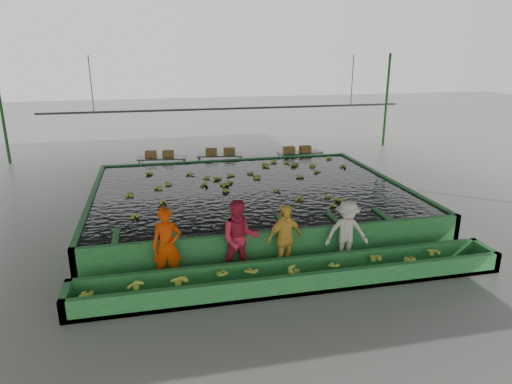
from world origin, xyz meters
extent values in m
plane|color=slate|center=(0.00, 0.00, 0.00)|extent=(80.00, 80.00, 0.00)
cube|color=slate|center=(0.00, 0.00, 5.00)|extent=(20.00, 22.00, 0.04)
cube|color=black|center=(0.00, 1.50, 0.85)|extent=(9.70, 7.70, 0.00)
cylinder|color=#59605B|center=(0.00, 5.00, 3.00)|extent=(0.08, 0.08, 14.00)
cylinder|color=#59605B|center=(-5.00, 5.00, 4.00)|extent=(0.04, 0.04, 2.00)
cylinder|color=#59605B|center=(5.00, 5.00, 4.00)|extent=(0.04, 0.04, 2.00)
imported|color=#CE3805|center=(-2.82, -2.80, 0.92)|extent=(0.71, 0.51, 1.83)
imported|color=red|center=(-1.14, -2.80, 0.94)|extent=(0.95, 0.76, 1.87)
imported|color=yellow|center=(-0.04, -2.80, 0.84)|extent=(1.07, 0.72, 1.68)
imported|color=beige|center=(1.56, -2.80, 0.84)|extent=(1.15, 0.76, 1.67)
camera|label=1|loc=(-2.96, -12.50, 5.16)|focal=32.00mm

